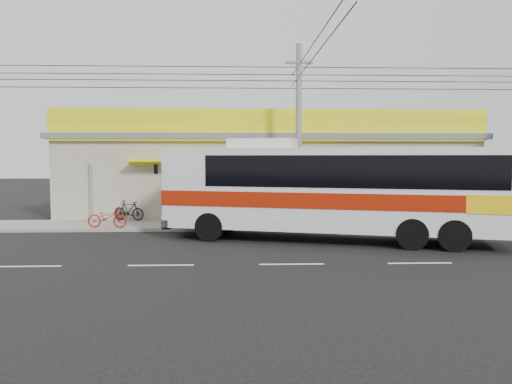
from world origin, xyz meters
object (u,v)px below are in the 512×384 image
at_px(coach_bus, 335,186).
at_px(motorbike_dark, 129,210).
at_px(utility_pole, 299,77).
at_px(motorbike_red, 107,217).

xyz_separation_m(coach_bus, motorbike_dark, (-9.23, 5.59, -1.51)).
xyz_separation_m(coach_bus, utility_pole, (-1.00, 3.69, 4.81)).
bearing_deg(utility_pole, motorbike_dark, 167.00).
bearing_deg(coach_bus, motorbike_dark, 165.02).
relative_size(motorbike_red, utility_pole, 0.05).
distance_m(motorbike_red, motorbike_dark, 2.63).
height_order(coach_bus, utility_pole, utility_pole).
relative_size(motorbike_dark, utility_pole, 0.05).
bearing_deg(motorbike_red, motorbike_dark, -2.08).
distance_m(motorbike_red, utility_pole, 10.73).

